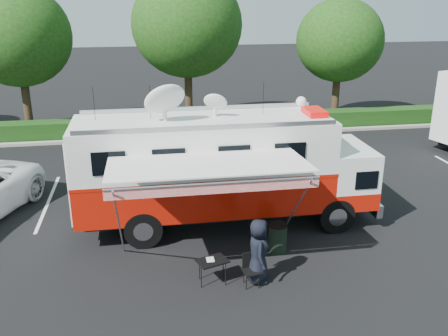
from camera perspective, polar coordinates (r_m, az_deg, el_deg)
The scene contains 9 objects.
ground_plane at distance 17.66m, azimuth 0.27°, elevation -6.36°, with size 120.00×120.00×0.00m, color black.
back_border at distance 28.93m, azimuth -1.86°, elevation 14.22°, with size 60.00×6.14×8.87m.
stall_lines at distance 20.30m, azimuth -2.55°, elevation -2.78°, with size 24.12×5.50×0.01m.
command_truck at distance 16.83m, azimuth -0.02°, elevation 0.01°, with size 10.14×2.79×4.87m.
awning at distance 13.66m, azimuth -1.79°, elevation -0.06°, with size 5.53×2.84×3.34m.
person at distance 14.47m, azimuth 3.86°, elevation -12.76°, with size 0.93×0.60×1.90m, color black.
folding_table at distance 14.05m, azimuth -1.35°, elevation -10.66°, with size 0.97×0.83×0.70m.
folding_chair at distance 14.07m, azimuth 3.06°, elevation -11.12°, with size 0.51×0.53×0.93m.
trash_bin at distance 15.80m, azimuth 6.14°, elevation -7.91°, with size 0.62×0.62×0.92m.
Camera 1 is at (-2.69, -15.64, 7.75)m, focal length 40.00 mm.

